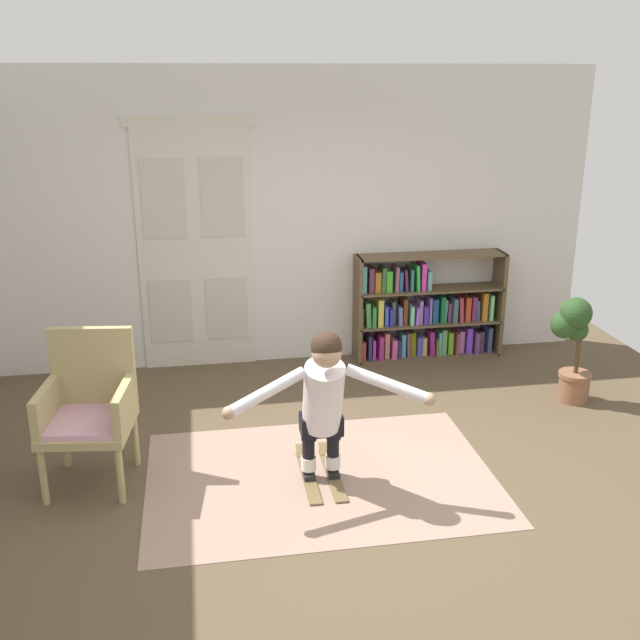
% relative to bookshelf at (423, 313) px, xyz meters
% --- Properties ---
extents(ground_plane, '(7.20, 7.20, 0.00)m').
position_rel_bookshelf_xyz_m(ground_plane, '(-1.30, -2.39, -0.47)').
color(ground_plane, brown).
extents(back_wall, '(6.00, 0.10, 2.90)m').
position_rel_bookshelf_xyz_m(back_wall, '(-1.30, 0.21, 0.98)').
color(back_wall, silver).
rests_on(back_wall, ground).
extents(double_door, '(1.22, 0.05, 2.45)m').
position_rel_bookshelf_xyz_m(double_door, '(-2.27, 0.15, 0.76)').
color(double_door, beige).
rests_on(double_door, ground).
extents(rug, '(2.53, 1.76, 0.01)m').
position_rel_bookshelf_xyz_m(rug, '(-1.46, -2.24, -0.47)').
color(rug, '#9F806E').
rests_on(rug, ground).
extents(bookshelf, '(1.54, 0.30, 1.09)m').
position_rel_bookshelf_xyz_m(bookshelf, '(0.00, 0.00, 0.00)').
color(bookshelf, brown).
rests_on(bookshelf, ground).
extents(wicker_chair, '(0.67, 0.67, 1.10)m').
position_rel_bookshelf_xyz_m(wicker_chair, '(-3.08, -1.97, 0.11)').
color(wicker_chair, tan).
rests_on(wicker_chair, ground).
extents(potted_plant, '(0.39, 0.33, 0.96)m').
position_rel_bookshelf_xyz_m(potted_plant, '(0.98, -1.27, 0.08)').
color(potted_plant, brown).
rests_on(potted_plant, ground).
extents(skis_pair, '(0.28, 0.78, 0.07)m').
position_rel_bookshelf_xyz_m(skis_pair, '(-1.46, -2.21, -0.45)').
color(skis_pair, brown).
rests_on(skis_pair, rug).
extents(person_skier, '(1.41, 0.58, 1.14)m').
position_rel_bookshelf_xyz_m(person_skier, '(-1.46, -2.37, 0.24)').
color(person_skier, white).
rests_on(person_skier, skis_pair).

